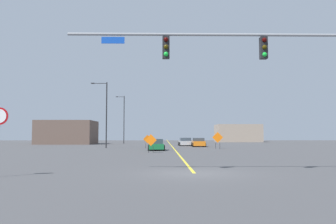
% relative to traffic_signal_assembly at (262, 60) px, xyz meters
% --- Properties ---
extents(ground, '(194.03, 194.03, 0.00)m').
position_rel_traffic_signal_assembly_xyz_m(ground, '(-3.28, 0.01, -5.38)').
color(ground, '#444447').
extents(road_centre_stripe, '(0.16, 107.79, 0.01)m').
position_rel_traffic_signal_assembly_xyz_m(road_centre_stripe, '(-3.28, 53.91, -5.37)').
color(road_centre_stripe, yellow).
rests_on(road_centre_stripe, ground).
extents(traffic_signal_assembly, '(14.15, 0.44, 7.14)m').
position_rel_traffic_signal_assembly_xyz_m(traffic_signal_assembly, '(0.00, 0.00, 0.00)').
color(traffic_signal_assembly, gray).
rests_on(traffic_signal_assembly, ground).
extents(street_lamp_near_right, '(1.78, 0.24, 9.71)m').
position_rel_traffic_signal_assembly_xyz_m(street_lamp_near_right, '(-12.71, 54.09, -0.10)').
color(street_lamp_near_right, black).
rests_on(street_lamp_near_right, ground).
extents(street_lamp_mid_right, '(2.26, 0.24, 9.06)m').
position_rel_traffic_signal_assembly_xyz_m(street_lamp_mid_right, '(-12.63, 31.28, -0.39)').
color(street_lamp_mid_right, black).
rests_on(street_lamp_mid_right, ground).
extents(construction_sign_median_far, '(1.18, 0.30, 1.87)m').
position_rel_traffic_signal_assembly_xyz_m(construction_sign_median_far, '(-5.93, 18.58, -4.20)').
color(construction_sign_median_far, orange).
rests_on(construction_sign_median_far, ground).
extents(construction_sign_right_shoulder, '(1.41, 0.21, 2.17)m').
position_rel_traffic_signal_assembly_xyz_m(construction_sign_right_shoulder, '(2.43, 28.81, -4.00)').
color(construction_sign_right_shoulder, orange).
rests_on(construction_sign_right_shoulder, ground).
extents(construction_sign_left_lane, '(1.15, 0.08, 1.82)m').
position_rel_traffic_signal_assembly_xyz_m(construction_sign_left_lane, '(-6.74, 29.35, -4.23)').
color(construction_sign_left_lane, orange).
rests_on(construction_sign_left_lane, ground).
extents(car_orange_distant, '(2.09, 4.34, 1.33)m').
position_rel_traffic_signal_assembly_xyz_m(car_orange_distant, '(0.73, 36.64, -4.74)').
color(car_orange_distant, orange).
rests_on(car_orange_distant, ground).
extents(car_green_far, '(2.00, 3.87, 1.32)m').
position_rel_traffic_signal_assembly_xyz_m(car_green_far, '(-5.49, 24.30, -4.76)').
color(car_green_far, '#196B38').
rests_on(car_green_far, ground).
extents(car_silver_approaching, '(2.22, 4.01, 1.31)m').
position_rel_traffic_signal_assembly_xyz_m(car_silver_approaching, '(-1.00, 41.18, -4.75)').
color(car_silver_approaching, '#B7BABF').
rests_on(car_silver_approaching, ground).
extents(roadside_building_west, '(10.50, 8.83, 4.54)m').
position_rel_traffic_signal_assembly_xyz_m(roadside_building_west, '(-23.38, 51.72, -3.11)').
color(roadside_building_west, brown).
rests_on(roadside_building_west, ground).
extents(roadside_building_east, '(10.92, 8.30, 4.43)m').
position_rel_traffic_signal_assembly_xyz_m(roadside_building_east, '(14.49, 72.07, -3.16)').
color(roadside_building_east, gray).
rests_on(roadside_building_east, ground).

